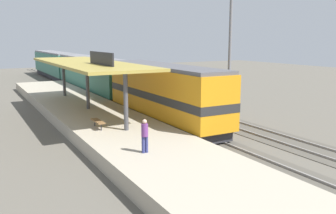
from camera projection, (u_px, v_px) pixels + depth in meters
The scene contains 11 objects.
ground_plane at pixel (160, 112), 32.75m from camera, with size 120.00×120.00×0.00m, color #5B564C.
track_near at pixel (140, 114), 31.78m from camera, with size 3.20×110.00×0.16m.
track_far at pixel (184, 109), 33.98m from camera, with size 3.20×110.00×0.16m.
platform at pixel (89, 114), 29.51m from camera, with size 6.00×44.00×0.90m, color #A89E89.
station_canopy at pixel (87, 64), 28.68m from camera, with size 5.20×18.00×4.70m.
platform_bench at pixel (98, 121), 22.94m from camera, with size 0.44×1.70×0.50m.
locomotive at pixel (163, 93), 27.60m from camera, with size 2.93×14.43×4.44m.
passenger_carriage_front at pixel (92, 75), 43.08m from camera, with size 2.90×20.00×4.24m.
passenger_carriage_rear at pixel (54, 64), 60.94m from camera, with size 2.90×20.00×4.24m.
light_mast at pixel (231, 17), 31.84m from camera, with size 1.10×1.10×11.70m.
person_waiting at pixel (145, 134), 17.90m from camera, with size 0.34×0.34×1.71m.
Camera 1 is at (-12.97, -28.40, 6.49)m, focal length 38.65 mm.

